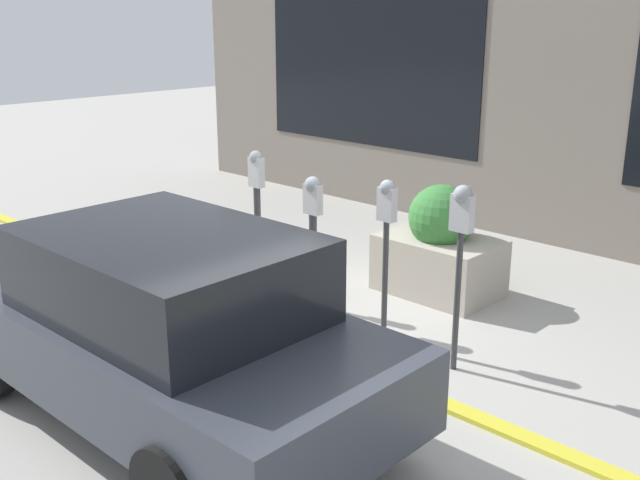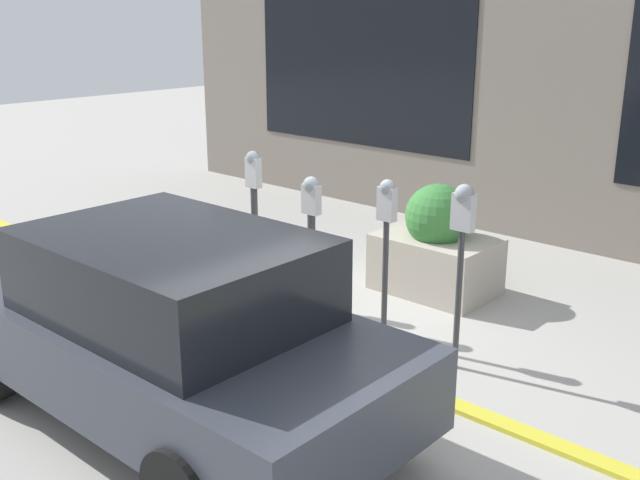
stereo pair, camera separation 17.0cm
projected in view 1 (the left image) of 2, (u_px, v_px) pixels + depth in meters
The scene contains 9 objects.
ground_plane at pixel (309, 344), 7.00m from camera, with size 40.00×40.00×0.00m, color #ADAAA3.
curb_strip at pixel (302, 345), 6.93m from camera, with size 13.57×0.16×0.04m.
building_facade at pixel (554, 96), 9.51m from camera, with size 13.57×0.17×3.85m.
parking_meter_nearest at pixel (461, 231), 6.15m from camera, with size 0.19×0.16×1.64m.
parking_meter_second at pixel (386, 225), 6.72m from camera, with size 0.17×0.14×1.56m.
parking_meter_middle at pixel (313, 224), 7.35m from camera, with size 0.19×0.16×1.46m.
parking_meter_fourth at pixel (257, 202), 7.90m from camera, with size 0.17×0.14×1.60m.
planter_box at pixel (440, 249), 8.13m from camera, with size 1.26×0.87×1.21m.
parked_car_front at pixel (161, 323), 5.55m from camera, with size 4.06×1.78×1.49m.
Camera 1 is at (-4.50, 4.55, 3.00)m, focal length 42.00 mm.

